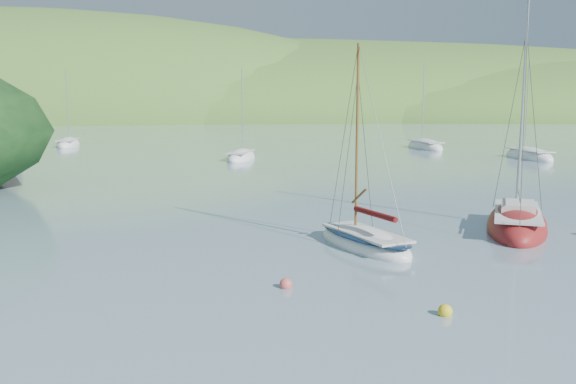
{
  "coord_description": "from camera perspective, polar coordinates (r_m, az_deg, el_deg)",
  "views": [
    {
      "loc": [
        -4.49,
        -20.65,
        6.44
      ],
      "look_at": [
        -1.73,
        8.0,
        2.02
      ],
      "focal_mm": 40.0,
      "sensor_mm": 36.0,
      "label": 1
    }
  ],
  "objects": [
    {
      "name": "distant_sloop_d",
      "position": [
        68.7,
        20.64,
        2.95
      ],
      "size": [
        3.25,
        7.74,
        10.78
      ],
      "rotation": [
        0.0,
        0.0,
        0.08
      ],
      "color": "white",
      "rests_on": "ground"
    },
    {
      "name": "sloop_red",
      "position": [
        32.48,
        19.67,
        -2.83
      ],
      "size": [
        5.72,
        8.41,
        11.81
      ],
      "rotation": [
        0.0,
        0.0,
        -0.41
      ],
      "color": "maroon",
      "rests_on": "ground"
    },
    {
      "name": "distant_sloop_c",
      "position": [
        84.12,
        -18.96,
        3.99
      ],
      "size": [
        2.96,
        7.34,
        10.28
      ],
      "rotation": [
        0.0,
        0.0,
        0.06
      ],
      "color": "white",
      "rests_on": "ground"
    },
    {
      "name": "daysailer_white",
      "position": [
        27.49,
        6.83,
        -4.44
      ],
      "size": [
        4.2,
        6.34,
        9.16
      ],
      "rotation": [
        0.0,
        0.0,
        0.37
      ],
      "color": "white",
      "rests_on": "ground"
    },
    {
      "name": "distant_sloop_b",
      "position": [
        77.78,
        12.09,
        3.93
      ],
      "size": [
        3.62,
        7.99,
        11.01
      ],
      "rotation": [
        0.0,
        0.0,
        0.12
      ],
      "color": "white",
      "rests_on": "ground"
    },
    {
      "name": "distant_sloop_a",
      "position": [
        63.64,
        -4.2,
        3.05
      ],
      "size": [
        4.03,
        7.16,
        9.67
      ],
      "rotation": [
        0.0,
        0.0,
        -0.26
      ],
      "color": "white",
      "rests_on": "ground"
    },
    {
      "name": "shoreline_hills",
      "position": [
        193.25,
        -7.1,
        6.76
      ],
      "size": [
        690.0,
        135.0,
        56.0
      ],
      "color": "#3E6827",
      "rests_on": "ground"
    },
    {
      "name": "ground",
      "position": [
        22.09,
        6.53,
        -8.28
      ],
      "size": [
        700.0,
        700.0,
        0.0
      ],
      "primitive_type": "plane",
      "color": "gray",
      "rests_on": "ground"
    },
    {
      "name": "mooring_buoys",
      "position": [
        24.49,
        15.02,
        -6.54
      ],
      "size": [
        14.86,
        10.32,
        0.45
      ],
      "color": "yellow",
      "rests_on": "ground"
    }
  ]
}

